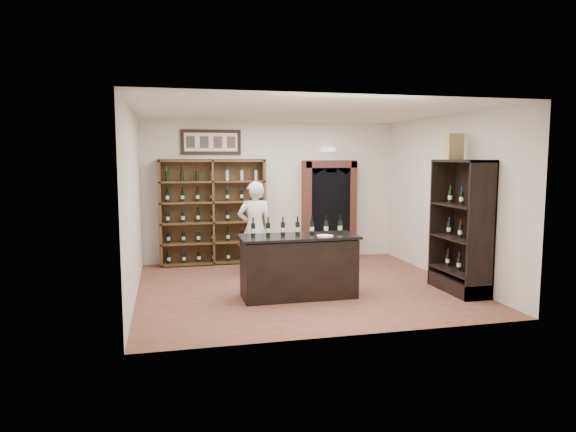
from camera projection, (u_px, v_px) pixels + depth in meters
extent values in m
plane|color=brown|center=(301.00, 287.00, 8.90)|extent=(5.50, 5.50, 0.00)
plane|color=white|center=(301.00, 111.00, 8.56)|extent=(5.50, 5.50, 0.00)
cube|color=silver|center=(272.00, 191.00, 11.15)|extent=(5.50, 0.04, 3.00)
cube|color=silver|center=(133.00, 204.00, 8.10)|extent=(0.04, 5.00, 3.00)
cube|color=silver|center=(447.00, 198.00, 9.36)|extent=(0.04, 5.00, 3.00)
cube|color=brown|center=(212.00, 211.00, 10.86)|extent=(2.20, 0.02, 2.20)
cube|color=brown|center=(160.00, 213.00, 10.44)|extent=(0.06, 0.38, 2.20)
cube|color=brown|center=(263.00, 211.00, 10.94)|extent=(0.06, 0.38, 2.20)
cube|color=brown|center=(213.00, 212.00, 10.69)|extent=(0.04, 0.38, 2.20)
cube|color=brown|center=(214.00, 262.00, 10.81)|extent=(2.18, 0.38, 0.04)
cube|color=brown|center=(213.00, 242.00, 10.76)|extent=(2.18, 0.38, 0.04)
cube|color=brown|center=(213.00, 222.00, 10.71)|extent=(2.18, 0.38, 0.03)
cube|color=brown|center=(213.00, 202.00, 10.67)|extent=(2.18, 0.38, 0.04)
cube|color=brown|center=(212.00, 182.00, 10.62)|extent=(2.18, 0.38, 0.04)
cube|color=brown|center=(212.00, 161.00, 10.57)|extent=(2.18, 0.38, 0.04)
cube|color=black|center=(211.00, 142.00, 10.70)|extent=(1.25, 0.04, 0.52)
cube|color=black|center=(329.00, 211.00, 11.32)|extent=(0.97, 0.29, 2.05)
cube|color=brown|center=(307.00, 211.00, 11.18)|extent=(0.14, 0.35, 2.15)
cube|color=brown|center=(351.00, 210.00, 11.42)|extent=(0.14, 0.35, 2.15)
cube|color=brown|center=(329.00, 164.00, 11.19)|extent=(1.15, 0.35, 0.16)
cube|color=white|center=(328.00, 150.00, 11.25)|extent=(0.30, 0.10, 0.10)
cube|color=black|center=(299.00, 268.00, 8.22)|extent=(1.80, 0.70, 0.94)
cube|color=black|center=(299.00, 237.00, 8.16)|extent=(1.88, 0.78, 0.04)
cylinder|color=black|center=(253.00, 230.00, 8.06)|extent=(0.07, 0.07, 0.21)
cylinder|color=white|center=(253.00, 231.00, 8.06)|extent=(0.07, 0.07, 0.07)
cylinder|color=black|center=(253.00, 220.00, 8.04)|extent=(0.03, 0.03, 0.09)
cylinder|color=black|center=(268.00, 229.00, 8.11)|extent=(0.07, 0.07, 0.21)
cylinder|color=white|center=(268.00, 230.00, 8.11)|extent=(0.07, 0.07, 0.07)
cylinder|color=black|center=(268.00, 220.00, 8.09)|extent=(0.03, 0.03, 0.09)
cylinder|color=black|center=(283.00, 229.00, 8.17)|extent=(0.07, 0.07, 0.21)
cylinder|color=white|center=(283.00, 230.00, 8.17)|extent=(0.07, 0.07, 0.07)
cylinder|color=black|center=(283.00, 220.00, 8.15)|extent=(0.03, 0.03, 0.09)
cylinder|color=black|center=(297.00, 228.00, 8.22)|extent=(0.07, 0.07, 0.21)
cylinder|color=white|center=(297.00, 229.00, 8.22)|extent=(0.07, 0.07, 0.07)
cylinder|color=black|center=(298.00, 219.00, 8.20)|extent=(0.03, 0.03, 0.09)
cylinder|color=black|center=(312.00, 228.00, 8.28)|extent=(0.07, 0.07, 0.21)
cylinder|color=white|center=(312.00, 229.00, 8.28)|extent=(0.07, 0.07, 0.07)
cylinder|color=black|center=(312.00, 219.00, 8.26)|extent=(0.03, 0.03, 0.09)
cylinder|color=black|center=(326.00, 227.00, 8.33)|extent=(0.07, 0.07, 0.21)
cylinder|color=white|center=(326.00, 228.00, 8.33)|extent=(0.07, 0.07, 0.07)
cylinder|color=black|center=(326.00, 218.00, 8.31)|extent=(0.03, 0.03, 0.09)
cylinder|color=black|center=(340.00, 227.00, 8.39)|extent=(0.07, 0.07, 0.21)
cylinder|color=white|center=(340.00, 228.00, 8.39)|extent=(0.07, 0.07, 0.07)
cylinder|color=black|center=(340.00, 218.00, 8.37)|extent=(0.03, 0.03, 0.09)
cube|color=black|center=(473.00, 226.00, 8.53)|extent=(0.02, 1.20, 2.20)
cube|color=black|center=(481.00, 231.00, 7.92)|extent=(0.48, 0.04, 2.20)
cube|color=black|center=(442.00, 222.00, 9.04)|extent=(0.48, 0.04, 2.20)
cube|color=black|center=(463.00, 161.00, 8.35)|extent=(0.48, 1.20, 0.04)
cube|color=black|center=(458.00, 284.00, 8.59)|extent=(0.48, 1.20, 0.24)
cube|color=black|center=(459.00, 271.00, 8.56)|extent=(0.48, 1.16, 0.03)
cube|color=black|center=(460.00, 238.00, 8.50)|extent=(0.48, 1.16, 0.03)
cube|color=black|center=(461.00, 205.00, 8.44)|extent=(0.48, 1.16, 0.03)
imported|color=silver|center=(255.00, 229.00, 9.69)|extent=(0.66, 0.44, 1.79)
cylinder|color=white|center=(325.00, 236.00, 8.04)|extent=(0.26, 0.26, 0.02)
cube|color=tan|center=(454.00, 146.00, 8.55)|extent=(0.32, 0.16, 0.44)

